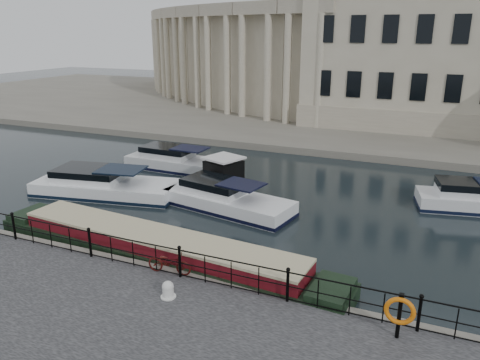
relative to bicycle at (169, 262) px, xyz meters
name	(u,v)px	position (x,y,z in m)	size (l,w,h in m)	color
ground_plane	(209,263)	(0.48, 2.18, -0.99)	(160.00, 160.00, 0.00)	black
far_bank	(365,110)	(0.48, 41.18, -0.71)	(120.00, 42.00, 0.55)	#6B665B
railing	(180,260)	(0.48, -0.07, 0.21)	(24.14, 0.14, 1.22)	black
civic_building	(353,50)	(-0.52, 36.88, 6.05)	(53.55, 31.84, 16.85)	#ADA38C
bicycle	(169,262)	(0.00, 0.00, 0.00)	(0.58, 1.67, 0.88)	#430E0C
mooring_bollard	(168,290)	(0.80, -1.40, -0.17)	(0.52, 0.52, 0.58)	silver
life_ring_post	(400,312)	(7.96, -0.70, 0.45)	(0.87, 0.22, 1.42)	black
narrowboat	(157,252)	(-1.57, 1.55, -0.62)	(16.20, 3.41, 1.59)	black
harbour_hut	(224,176)	(-2.66, 10.29, -0.04)	(3.14, 2.88, 2.16)	#6B665B
cabin_cruisers	(213,187)	(-3.17, 9.90, -0.62)	(26.76, 9.61, 1.99)	white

